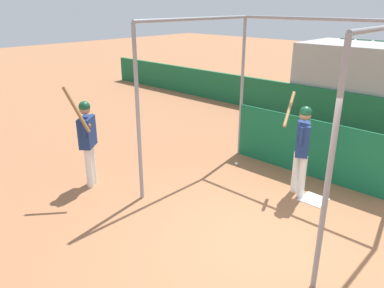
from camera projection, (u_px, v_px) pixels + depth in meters
ground_plane at (258, 242)px, 5.75m from camera, size 60.00×60.00×0.00m
batting_cage at (296, 121)px, 7.17m from camera, size 3.52×3.12×3.20m
home_plate at (314, 200)px, 6.97m from camera, size 0.44×0.44×0.02m
player_batter at (302, 143)px, 6.83m from camera, size 0.71×0.70×1.87m
player_waiting at (87, 136)px, 7.19m from camera, size 0.73×0.64×2.06m
baseball at (236, 164)px, 8.45m from camera, size 0.07×0.07×0.07m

